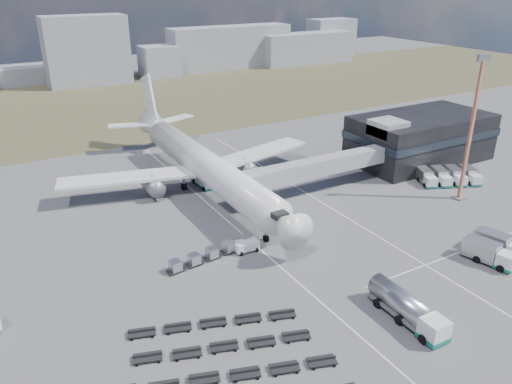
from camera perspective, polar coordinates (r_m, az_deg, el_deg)
ground at (r=70.30m, az=4.96°, el=-8.75°), size 420.00×420.00×0.00m
grass_strip at (r=166.38m, az=-17.24°, el=9.52°), size 420.00×90.00×0.01m
lane_markings at (r=77.54m, az=9.69°, el=-5.71°), size 47.12×110.00×0.01m
terminal at (r=114.26m, az=18.24°, el=5.99°), size 30.40×16.40×11.00m
jet_bridge at (r=91.29m, az=6.08°, el=2.63°), size 30.30×3.80×7.05m
airliner at (r=93.56m, az=-6.20°, el=3.31°), size 51.59×64.53×17.62m
skyline at (r=201.48m, az=-21.28°, el=13.93°), size 293.38×25.45×24.41m
fuel_tanker at (r=62.33m, az=16.91°, el=-12.59°), size 2.95×10.94×3.52m
pushback_tug at (r=73.89m, az=-1.13°, el=-6.21°), size 3.68×2.19×1.58m
catering_truck at (r=96.42m, az=-6.01°, el=1.46°), size 2.65×6.05×2.74m
service_trucks_near at (r=79.37m, az=25.59°, el=-5.88°), size 7.44×8.31×2.87m
service_trucks_far at (r=104.53m, az=21.12°, el=1.70°), size 12.70×10.12×2.48m
uld_row at (r=72.16m, az=-5.06°, el=-6.96°), size 14.24×3.21×1.55m
baggage_dollies at (r=53.37m, az=-3.48°, el=-20.55°), size 27.19×24.72×0.74m
floodlight_mast at (r=94.12m, az=23.35°, el=6.48°), size 2.45×1.99×25.71m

